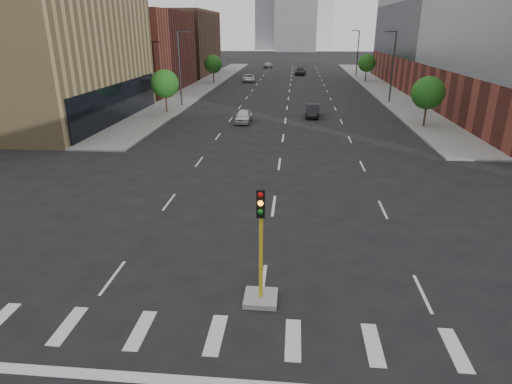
# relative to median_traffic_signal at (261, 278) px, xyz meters

# --- Properties ---
(sidewalk_left_far) EXTENTS (5.00, 92.00, 0.15)m
(sidewalk_left_far) POSITION_rel_median_traffic_signal_xyz_m (-15.00, 65.03, -0.90)
(sidewalk_left_far) COLOR gray
(sidewalk_left_far) RESTS_ON ground
(sidewalk_right_far) EXTENTS (5.00, 92.00, 0.15)m
(sidewalk_right_far) POSITION_rel_median_traffic_signal_xyz_m (15.00, 65.03, -0.90)
(sidewalk_right_far) COLOR gray
(sidewalk_right_far) RESTS_ON ground
(building_left_mid) EXTENTS (20.00, 24.00, 14.00)m
(building_left_mid) POSITION_rel_median_traffic_signal_xyz_m (-27.50, 31.03, 6.03)
(building_left_mid) COLOR #958054
(building_left_mid) RESTS_ON ground
(building_left_far_a) EXTENTS (20.00, 22.00, 12.00)m
(building_left_far_a) POSITION_rel_median_traffic_signal_xyz_m (-27.50, 57.03, 5.03)
(building_left_far_a) COLOR brown
(building_left_far_a) RESTS_ON ground
(building_left_far_b) EXTENTS (20.00, 24.00, 13.00)m
(building_left_far_b) POSITION_rel_median_traffic_signal_xyz_m (-27.50, 83.03, 5.53)
(building_left_far_b) COLOR brown
(building_left_far_b) RESTS_ON ground
(median_traffic_signal) EXTENTS (1.20, 1.20, 4.40)m
(median_traffic_signal) POSITION_rel_median_traffic_signal_xyz_m (0.00, 0.00, 0.00)
(median_traffic_signal) COLOR #999993
(median_traffic_signal) RESTS_ON ground
(streetlight_right_a) EXTENTS (1.60, 0.22, 9.07)m
(streetlight_right_a) POSITION_rel_median_traffic_signal_xyz_m (13.41, 46.03, 4.04)
(streetlight_right_a) COLOR #2D2D30
(streetlight_right_a) RESTS_ON ground
(streetlight_right_b) EXTENTS (1.60, 0.22, 9.07)m
(streetlight_right_b) POSITION_rel_median_traffic_signal_xyz_m (13.41, 81.03, 4.04)
(streetlight_right_b) COLOR #2D2D30
(streetlight_right_b) RESTS_ON ground
(streetlight_left) EXTENTS (1.60, 0.22, 9.07)m
(streetlight_left) POSITION_rel_median_traffic_signal_xyz_m (-13.41, 41.03, 4.04)
(streetlight_left) COLOR #2D2D30
(streetlight_left) RESTS_ON ground
(tree_left_near) EXTENTS (3.20, 3.20, 4.85)m
(tree_left_near) POSITION_rel_median_traffic_signal_xyz_m (-14.00, 36.03, 2.42)
(tree_left_near) COLOR #382619
(tree_left_near) RESTS_ON ground
(tree_left_far) EXTENTS (3.20, 3.20, 4.85)m
(tree_left_far) POSITION_rel_median_traffic_signal_xyz_m (-14.00, 66.03, 2.42)
(tree_left_far) COLOR #382619
(tree_left_far) RESTS_ON ground
(tree_right_near) EXTENTS (3.20, 3.20, 4.85)m
(tree_right_near) POSITION_rel_median_traffic_signal_xyz_m (14.00, 31.03, 2.42)
(tree_right_near) COLOR #382619
(tree_right_near) RESTS_ON ground
(tree_right_far) EXTENTS (3.20, 3.20, 4.85)m
(tree_right_far) POSITION_rel_median_traffic_signal_xyz_m (14.00, 71.03, 2.42)
(tree_right_far) COLOR #382619
(tree_right_far) RESTS_ON ground
(car_near_left) EXTENTS (1.65, 3.99, 1.35)m
(car_near_left) POSITION_rel_median_traffic_signal_xyz_m (-4.39, 31.58, -0.30)
(car_near_left) COLOR silver
(car_near_left) RESTS_ON ground
(car_mid_right) EXTENTS (1.58, 4.21, 1.37)m
(car_mid_right) POSITION_rel_median_traffic_signal_xyz_m (2.96, 35.35, -0.29)
(car_mid_right) COLOR black
(car_mid_right) RESTS_ON ground
(car_far_left) EXTENTS (2.91, 5.16, 1.36)m
(car_far_left) POSITION_rel_median_traffic_signal_xyz_m (-7.92, 69.08, -0.29)
(car_far_left) COLOR silver
(car_far_left) RESTS_ON ground
(car_deep_right) EXTENTS (2.63, 5.28, 1.47)m
(car_deep_right) POSITION_rel_median_traffic_signal_xyz_m (1.88, 82.77, -0.24)
(car_deep_right) COLOR black
(car_deep_right) RESTS_ON ground
(car_distant) EXTENTS (2.44, 4.55, 1.47)m
(car_distant) POSITION_rel_median_traffic_signal_xyz_m (-6.33, 100.68, -0.24)
(car_distant) COLOR #A2A2A6
(car_distant) RESTS_ON ground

